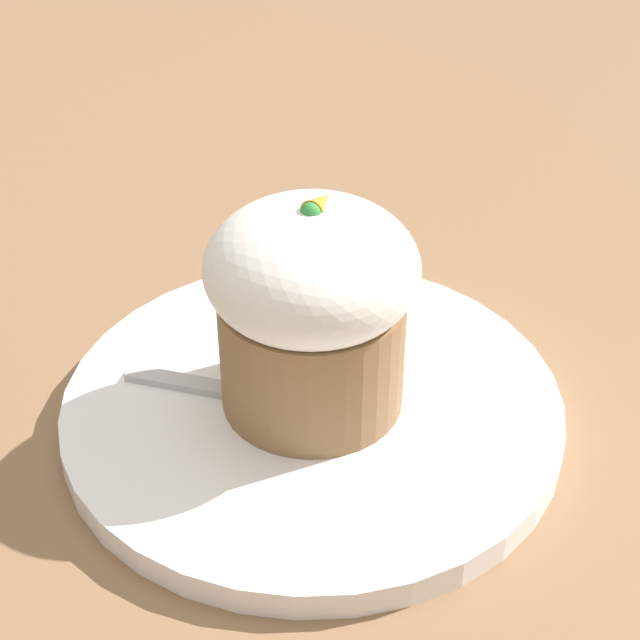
{
  "coord_description": "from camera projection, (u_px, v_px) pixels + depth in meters",
  "views": [
    {
      "loc": [
        -0.36,
        -0.18,
        0.35
      ],
      "look_at": [
        -0.0,
        -0.0,
        0.06
      ],
      "focal_mm": 60.0,
      "sensor_mm": 36.0,
      "label": 1
    }
  ],
  "objects": [
    {
      "name": "ground_plane",
      "position": [
        313.0,
        420.0,
        0.54
      ],
      "size": [
        4.0,
        4.0,
        0.0
      ],
      "primitive_type": "plane",
      "color": "#846042"
    },
    {
      "name": "dessert_plate",
      "position": [
        312.0,
        409.0,
        0.53
      ],
      "size": [
        0.25,
        0.25,
        0.01
      ],
      "color": "white",
      "rests_on": "ground_plane"
    },
    {
      "name": "spoon",
      "position": [
        277.0,
        398.0,
        0.52
      ],
      "size": [
        0.05,
        0.12,
        0.01
      ],
      "color": "#B7B7BC",
      "rests_on": "dessert_plate"
    },
    {
      "name": "carrot_cake",
      "position": [
        320.0,
        309.0,
        0.49
      ],
      "size": [
        0.1,
        0.1,
        0.11
      ],
      "color": "olive",
      "rests_on": "dessert_plate"
    }
  ]
}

